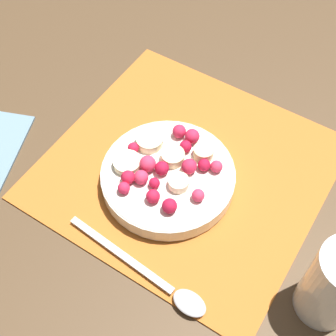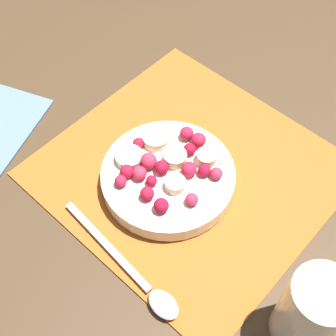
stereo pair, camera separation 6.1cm
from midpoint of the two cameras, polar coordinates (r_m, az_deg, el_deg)
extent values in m
plane|color=#4C3823|center=(0.65, 5.27, -0.66)|extent=(3.00, 3.00, 0.00)
cube|color=#B26023|center=(0.65, 5.29, -0.51)|extent=(0.37, 0.35, 0.01)
cylinder|color=silver|center=(0.62, 2.77, -1.32)|extent=(0.18, 0.18, 0.02)
torus|color=silver|center=(0.62, 2.81, -0.89)|extent=(0.18, 0.18, 0.01)
cylinder|color=white|center=(0.61, 2.82, -0.66)|extent=(0.16, 0.16, 0.00)
cylinder|color=beige|center=(0.62, 3.69, 1.07)|extent=(0.04, 0.04, 0.01)
cylinder|color=#F4EAB7|center=(0.59, 3.82, -2.20)|extent=(0.03, 0.03, 0.01)
cylinder|color=beige|center=(0.62, 7.53, 1.08)|extent=(0.03, 0.03, 0.01)
cylinder|color=#F4EAB7|center=(0.62, -1.97, 1.11)|extent=(0.05, 0.05, 0.01)
cylinder|color=#F4EAB7|center=(0.63, 1.23, 3.43)|extent=(0.05, 0.05, 0.01)
sphere|color=#DB3356|center=(0.60, 8.66, -0.99)|extent=(0.02, 0.02, 0.02)
sphere|color=#DB3356|center=(0.61, 0.46, 0.68)|extent=(0.02, 0.02, 0.02)
sphere|color=#B21433|center=(0.57, 2.20, -4.82)|extent=(0.02, 0.02, 0.02)
sphere|color=#D12347|center=(0.59, -2.91, -1.83)|extent=(0.02, 0.02, 0.02)
sphere|color=#B21433|center=(0.61, 7.31, -0.48)|extent=(0.02, 0.02, 0.02)
sphere|color=red|center=(0.60, -2.19, -0.61)|extent=(0.02, 0.02, 0.02)
sphere|color=#D12347|center=(0.64, 5.02, 4.05)|extent=(0.02, 0.02, 0.02)
sphere|color=#D12347|center=(0.63, 6.48, 3.23)|extent=(0.02, 0.02, 0.02)
sphere|color=#B21433|center=(0.60, 2.09, -0.13)|extent=(0.02, 0.02, 0.02)
sphere|color=#DB3356|center=(0.60, -0.61, -0.85)|extent=(0.02, 0.02, 0.02)
sphere|color=red|center=(0.58, 0.48, -3.41)|extent=(0.02, 0.02, 0.02)
sphere|color=#B21433|center=(0.62, 5.44, 2.10)|extent=(0.02, 0.02, 0.02)
sphere|color=#DB3356|center=(0.58, 5.91, -4.06)|extent=(0.02, 0.02, 0.02)
sphere|color=#B21433|center=(0.59, 0.87, -1.78)|extent=(0.01, 0.01, 0.01)
sphere|color=#D12347|center=(0.60, 5.45, -0.37)|extent=(0.02, 0.02, 0.02)
sphere|color=red|center=(0.63, -0.91, 2.82)|extent=(0.02, 0.02, 0.02)
cube|color=#B2B2B7|center=(0.58, -4.21, -9.86)|extent=(0.16, 0.02, 0.00)
ellipsoid|color=#B2B2B7|center=(0.56, 2.70, -16.54)|extent=(0.04, 0.03, 0.01)
cylinder|color=white|center=(0.53, 20.24, -16.41)|extent=(0.06, 0.06, 0.12)
camera|label=1|loc=(0.03, -87.13, 4.13)|focal=50.00mm
camera|label=2|loc=(0.03, 92.87, -4.13)|focal=50.00mm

